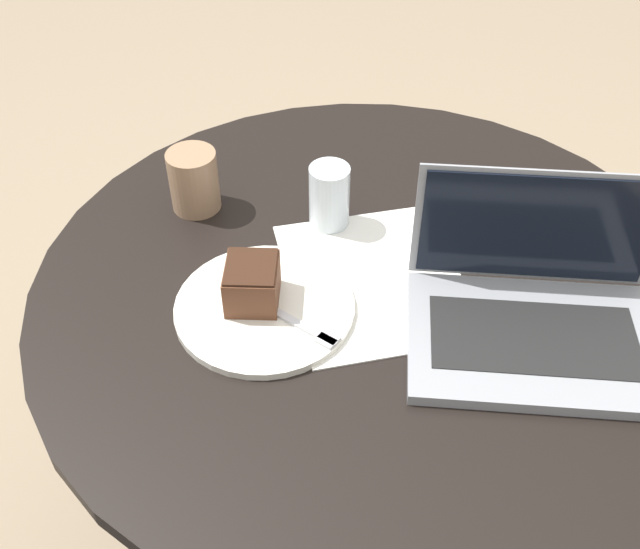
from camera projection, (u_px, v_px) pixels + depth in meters
ground_plane at (356, 526)px, 1.68m from camera, size 12.00×12.00×0.00m
dining_table at (369, 338)px, 1.25m from camera, size 1.05×1.05×0.77m
paper_document at (374, 280)px, 1.15m from camera, size 0.40×0.37×0.00m
plate at (265, 308)px, 1.10m from camera, size 0.27×0.27×0.01m
cake_slice at (252, 283)px, 1.08m from camera, size 0.11×0.11×0.07m
fork at (297, 323)px, 1.07m from camera, size 0.17×0.07×0.00m
coffee_glass at (194, 181)px, 1.25m from camera, size 0.08×0.08×0.11m
water_glass at (329, 197)px, 1.22m from camera, size 0.07×0.07×0.11m
laptop at (534, 313)px, 1.05m from camera, size 0.42×0.42×0.21m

